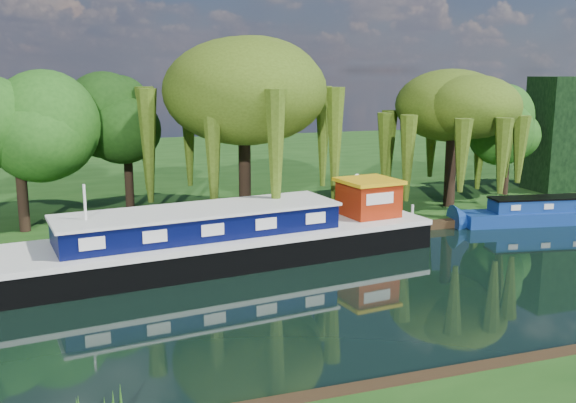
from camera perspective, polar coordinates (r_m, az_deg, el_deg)
name	(u,v)px	position (r m, az deg, el deg)	size (l,w,h in m)	color
ground	(449,280)	(28.72, 14.10, -6.76)	(120.00, 120.00, 0.00)	black
far_bank	(243,166)	(59.33, -4.05, 3.17)	(120.00, 52.00, 0.45)	#163C10
dutch_barge	(228,239)	(30.33, -5.38, -3.34)	(21.15, 7.25, 4.38)	black
narrowboat	(557,213)	(41.19, 22.80, -0.91)	(11.85, 3.93, 1.71)	navy
red_dinghy	(138,270)	(29.90, -13.19, -5.98)	(2.51, 3.51, 0.73)	maroon
willow_left	(244,93)	(36.82, -3.96, 9.60)	(8.23, 8.23, 9.87)	black
willow_right	(453,117)	(41.10, 14.46, 7.26)	(6.28, 6.28, 7.65)	black
tree_far_left	(17,126)	(36.20, -22.98, 6.18)	(5.06, 5.06, 8.16)	black
tree_far_mid	(126,124)	(39.70, -14.19, 6.67)	(4.65, 4.65, 7.62)	black
tree_far_right	(509,130)	(46.33, 19.02, 6.03)	(3.94, 3.94, 6.44)	black
conifer_hedge	(572,133)	(50.37, 23.91, 5.56)	(6.00, 3.00, 8.00)	black
lamppost	(357,184)	(37.29, 6.13, 1.55)	(0.36, 0.36, 2.56)	silver
mooring_posts	(356,218)	(35.30, 6.06, -1.45)	(19.16, 0.16, 1.00)	silver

